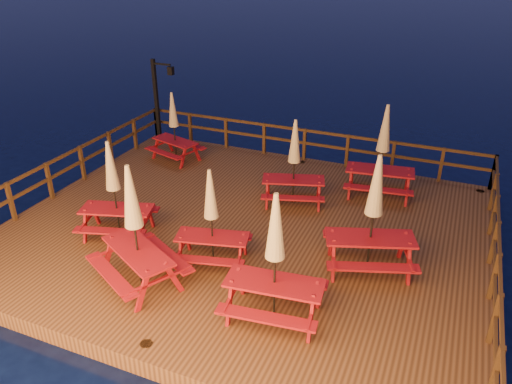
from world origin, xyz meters
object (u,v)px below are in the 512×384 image
(lamp_post, at_px, (160,93))
(picnic_table_0, at_px, (114,188))
(picnic_table_1, at_px, (294,161))
(picnic_table_2, at_px, (134,225))

(lamp_post, bearing_deg, picnic_table_0, -67.21)
(picnic_table_0, distance_m, picnic_table_1, 4.83)
(picnic_table_0, height_order, picnic_table_2, picnic_table_2)
(picnic_table_2, bearing_deg, picnic_table_0, 166.35)
(picnic_table_1, bearing_deg, picnic_table_2, -128.58)
(lamp_post, distance_m, picnic_table_0, 6.69)
(picnic_table_0, relative_size, picnic_table_1, 1.02)
(lamp_post, distance_m, picnic_table_1, 6.70)
(picnic_table_1, distance_m, picnic_table_2, 5.15)
(lamp_post, height_order, picnic_table_2, lamp_post)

